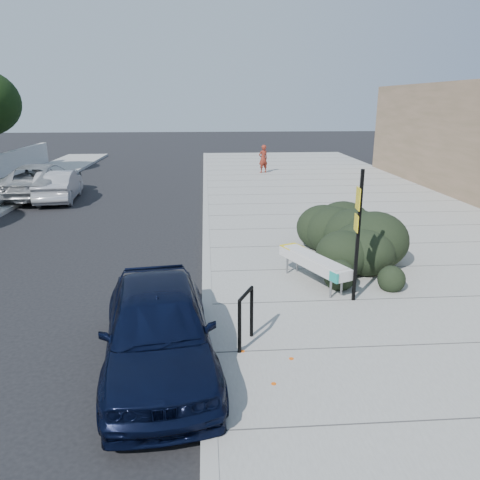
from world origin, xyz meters
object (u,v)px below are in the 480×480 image
object	(u,v)px
bench	(313,262)
bike_rack	(246,313)
sign_post	(358,229)
sedan_navy	(158,327)
pedestrian	(263,159)
suv_silver	(42,181)
wagon_silver	(59,186)

from	to	relation	value
bench	bike_rack	world-z (taller)	bike_rack
bike_rack	sign_post	bearing A→B (deg)	59.76
sign_post	sedan_navy	xyz separation A→B (m)	(-3.96, -2.17, -1.00)
sign_post	pedestrian	bearing A→B (deg)	94.02
sedan_navy	suv_silver	bearing A→B (deg)	106.88
bench	bike_rack	bearing A→B (deg)	-147.20
suv_silver	wagon_silver	bearing A→B (deg)	141.00
bench	bike_rack	distance (m)	3.29
sedan_navy	pedestrian	bearing A→B (deg)	71.23
sedan_navy	suv_silver	size ratio (longest dim) A/B	0.78
pedestrian	sign_post	bearing A→B (deg)	62.56
bench	wagon_silver	world-z (taller)	wagon_silver
sign_post	wagon_silver	size ratio (longest dim) A/B	0.69
bench	wagon_silver	distance (m)	14.21
suv_silver	pedestrian	distance (m)	12.51
wagon_silver	bench	bearing A→B (deg)	123.46
sedan_navy	bike_rack	bearing A→B (deg)	9.17
pedestrian	bench	bearing A→B (deg)	60.38
bike_rack	sedan_navy	distance (m)	1.54
bike_rack	suv_silver	distance (m)	16.67
sign_post	wagon_silver	distance (m)	15.44
sign_post	suv_silver	size ratio (longest dim) A/B	0.50
sign_post	pedestrian	xyz separation A→B (m)	(0.32, 18.79, -0.78)
bench	sign_post	distance (m)	1.60
bike_rack	wagon_silver	bearing A→B (deg)	142.37
wagon_silver	suv_silver	bearing A→B (deg)	-44.70
bench	pedestrian	world-z (taller)	pedestrian
bench	wagon_silver	size ratio (longest dim) A/B	0.55
sign_post	sedan_navy	world-z (taller)	sign_post
suv_silver	pedestrian	xyz separation A→B (m)	(10.98, 6.00, 0.19)
bike_rack	suv_silver	bearing A→B (deg)	144.12
sedan_navy	suv_silver	world-z (taller)	suv_silver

